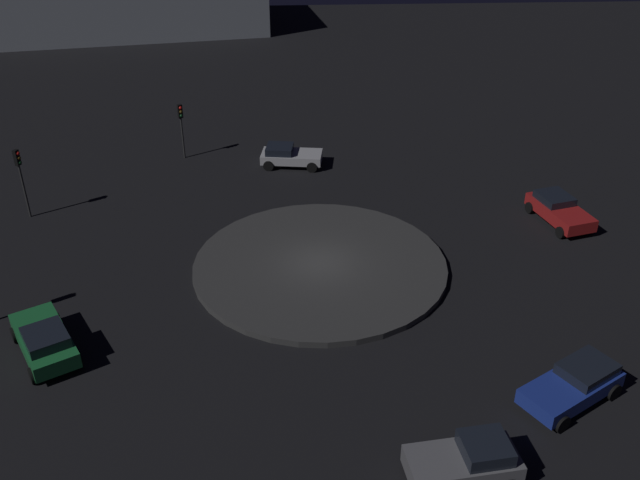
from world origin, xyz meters
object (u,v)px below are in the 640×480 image
at_px(car_green, 44,340).
at_px(traffic_light_southeast, 181,120).
at_px(car_red, 559,210).
at_px(car_blue, 574,384).
at_px(car_silver, 289,155).
at_px(traffic_light_east, 20,170).
at_px(car_grey, 467,461).

height_order(car_green, traffic_light_southeast, traffic_light_southeast).
relative_size(car_red, car_blue, 1.00).
height_order(car_silver, traffic_light_east, traffic_light_east).
xyz_separation_m(car_grey, traffic_light_east, (20.65, -19.96, 2.13)).
height_order(car_green, traffic_light_east, traffic_light_east).
distance_m(car_silver, car_red, 17.31).
distance_m(car_red, traffic_light_southeast, 24.40).
relative_size(car_silver, traffic_light_east, 1.00).
xyz_separation_m(car_silver, car_green, (10.55, 18.87, 0.08)).
xyz_separation_m(car_silver, car_grey, (-5.68, 26.30, 0.11)).
relative_size(car_grey, traffic_light_east, 0.97).
distance_m(car_silver, car_blue, 25.08).
height_order(car_silver, car_green, car_green).
height_order(car_red, car_blue, car_blue).
bearing_deg(car_silver, car_grey, -70.06).
bearing_deg(car_grey, car_red, -124.88).
distance_m(car_silver, traffic_light_southeast, 7.48).
distance_m(car_blue, car_grey, 6.25).
height_order(car_red, traffic_light_east, traffic_light_east).
bearing_deg(car_grey, car_blue, -151.35).
bearing_deg(traffic_light_east, car_blue, -11.33).
bearing_deg(car_green, car_red, -97.96).
xyz_separation_m(car_green, traffic_light_east, (4.42, -12.53, 2.16)).
height_order(car_blue, traffic_light_southeast, traffic_light_southeast).
distance_m(car_silver, traffic_light_east, 16.41).
bearing_deg(car_green, car_silver, -59.27).
relative_size(car_blue, traffic_light_southeast, 1.21).
xyz_separation_m(car_silver, traffic_light_southeast, (7.04, -1.58, 1.97)).
bearing_deg(car_red, traffic_light_southeast, -129.53).
height_order(car_blue, traffic_light_east, traffic_light_east).
bearing_deg(traffic_light_east, car_silver, 44.02).
distance_m(car_silver, car_grey, 26.91).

